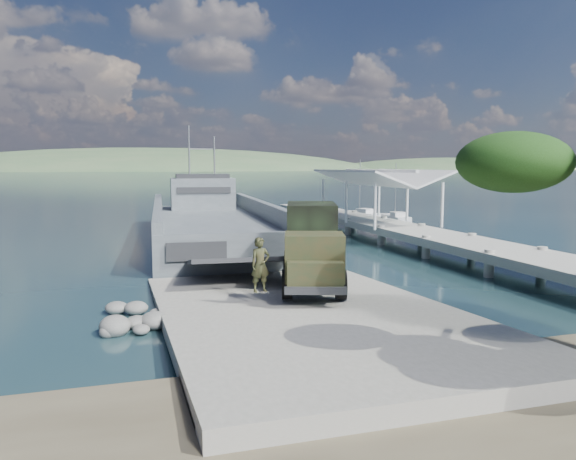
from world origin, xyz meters
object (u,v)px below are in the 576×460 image
object	(u,v)px
military_truck	(312,246)
soldier	(260,275)
sailboat_near	(395,219)
pier	(384,218)
sailboat_far	(360,215)
landing_craft	(212,229)

from	to	relation	value
military_truck	soldier	world-z (taller)	military_truck
soldier	sailboat_near	xyz separation A→B (m)	(21.33, 29.84, -1.20)
pier	military_truck	size ratio (longest dim) A/B	5.76
military_truck	sailboat_far	xyz separation A→B (m)	(16.54, 31.65, -1.86)
pier	military_truck	xyz separation A→B (m)	(-11.47, -16.10, 0.59)
military_truck	soldier	xyz separation A→B (m)	(-2.84, -2.29, -0.67)
landing_craft	military_truck	size ratio (longest dim) A/B	4.40
military_truck	sailboat_near	size ratio (longest dim) A/B	1.28
military_truck	sailboat_far	world-z (taller)	sailboat_far
pier	sailboat_near	world-z (taller)	sailboat_near
landing_craft	sailboat_far	world-z (taller)	landing_craft
landing_craft	soldier	xyz separation A→B (m)	(-1.78, -21.73, 0.71)
soldier	landing_craft	bearing A→B (deg)	77.52
sailboat_far	military_truck	bearing A→B (deg)	-135.36
military_truck	sailboat_near	distance (m)	33.24
pier	landing_craft	size ratio (longest dim) A/B	1.31
military_truck	sailboat_near	world-z (taller)	sailboat_near
soldier	sailboat_far	xyz separation A→B (m)	(19.38, 33.94, -1.18)
military_truck	soldier	distance (m)	3.71
sailboat_near	military_truck	bearing A→B (deg)	-118.83
soldier	sailboat_near	bearing A→B (deg)	46.66
pier	sailboat_near	distance (m)	13.49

